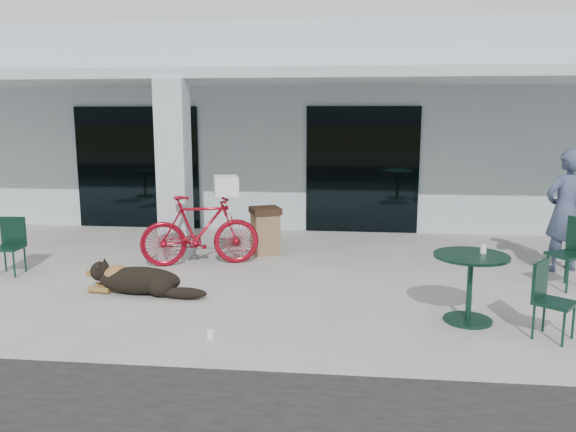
# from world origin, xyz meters

# --- Properties ---
(ground) EXTENTS (80.00, 80.00, 0.00)m
(ground) POSITION_xyz_m (0.00, 0.00, 0.00)
(ground) COLOR #A8A59F
(ground) RESTS_ON ground
(building) EXTENTS (22.00, 7.00, 4.50)m
(building) POSITION_xyz_m (0.00, 8.50, 2.25)
(building) COLOR silver
(building) RESTS_ON ground
(storefront_glass_left) EXTENTS (2.80, 0.06, 2.70)m
(storefront_glass_left) POSITION_xyz_m (-3.20, 4.98, 1.35)
(storefront_glass_left) COLOR black
(storefront_glass_left) RESTS_ON ground
(storefront_glass_right) EXTENTS (2.40, 0.06, 2.70)m
(storefront_glass_right) POSITION_xyz_m (1.80, 4.98, 1.35)
(storefront_glass_right) COLOR black
(storefront_glass_right) RESTS_ON ground
(column) EXTENTS (0.50, 0.50, 3.12)m
(column) POSITION_xyz_m (-1.50, 2.30, 1.56)
(column) COLOR silver
(column) RESTS_ON ground
(overhang) EXTENTS (22.00, 2.80, 0.18)m
(overhang) POSITION_xyz_m (0.00, 3.60, 3.21)
(overhang) COLOR silver
(overhang) RESTS_ON column
(bicycle) EXTENTS (2.07, 1.12, 1.20)m
(bicycle) POSITION_xyz_m (-0.96, 1.90, 0.60)
(bicycle) COLOR maroon
(bicycle) RESTS_ON ground
(laundry_basket) EXTENTS (0.52, 0.61, 0.31)m
(laundry_basket) POSITION_xyz_m (-0.53, 2.03, 1.35)
(laundry_basket) COLOR white
(laundry_basket) RESTS_ON bicycle
(dog) EXTENTS (1.40, 0.59, 0.45)m
(dog) POSITION_xyz_m (-1.41, 0.26, 0.23)
(dog) COLOR black
(dog) RESTS_ON ground
(cup_near_dog) EXTENTS (0.10, 0.10, 0.10)m
(cup_near_dog) POSITION_xyz_m (-0.02, -1.23, 0.05)
(cup_near_dog) COLOR white
(cup_near_dog) RESTS_ON ground
(cafe_chair_near) EXTENTS (0.43, 0.47, 0.91)m
(cafe_chair_near) POSITION_xyz_m (-3.84, 1.00, 0.45)
(cafe_chair_near) COLOR #133628
(cafe_chair_near) RESTS_ON ground
(cafe_table_far) EXTENTS (0.97, 0.97, 0.85)m
(cafe_table_far) POSITION_xyz_m (3.01, -0.34, 0.42)
(cafe_table_far) COLOR #133628
(cafe_table_far) RESTS_ON ground
(cafe_chair_far_a) EXTENTS (0.59, 0.58, 0.88)m
(cafe_chair_far_a) POSITION_xyz_m (3.85, -0.80, 0.44)
(cafe_chair_far_a) COLOR #133628
(cafe_chair_far_a) RESTS_ON ground
(cafe_chair_far_b) EXTENTS (0.67, 0.65, 1.04)m
(cafe_chair_far_b) POSITION_xyz_m (4.73, 1.21, 0.52)
(cafe_chair_far_b) COLOR #133628
(cafe_chair_far_b) RESTS_ON ground
(person) EXTENTS (0.85, 0.71, 1.98)m
(person) POSITION_xyz_m (4.99, 2.20, 0.99)
(person) COLOR #3A4361
(person) RESTS_ON ground
(cup_on_table) EXTENTS (0.08, 0.08, 0.10)m
(cup_on_table) POSITION_xyz_m (3.17, -0.25, 0.90)
(cup_on_table) COLOR white
(cup_on_table) RESTS_ON cafe_table_far
(trash_receptacle) EXTENTS (0.67, 0.67, 0.86)m
(trash_receptacle) POSITION_xyz_m (0.02, 2.80, 0.43)
(trash_receptacle) COLOR brown
(trash_receptacle) RESTS_ON ground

